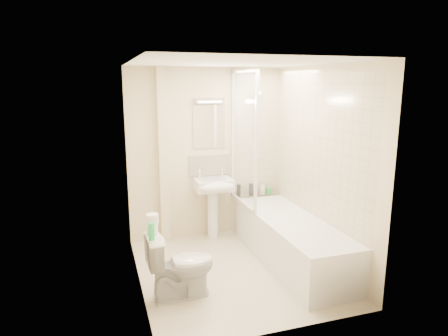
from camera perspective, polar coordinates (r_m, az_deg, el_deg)
name	(u,v)px	position (r m, az deg, el deg)	size (l,w,h in m)	color
floor	(234,270)	(4.91, 1.48, -14.39)	(2.50, 2.50, 0.00)	beige
wall_back	(206,154)	(5.67, -2.62, 2.06)	(2.20, 0.02, 2.40)	beige
wall_left	(136,179)	(4.27, -12.50, -1.57)	(0.02, 2.50, 2.40)	beige
wall_right	(321,166)	(4.97, 13.63, 0.28)	(0.02, 2.50, 2.40)	beige
ceiling	(236,62)	(4.40, 1.66, 14.85)	(2.20, 2.50, 0.02)	white
tile_back	(255,136)	(5.87, 4.50, 4.59)	(0.70, 0.01, 1.75)	beige
tile_right	(320,148)	(4.92, 13.62, 2.84)	(0.01, 2.10, 1.75)	beige
pipe_boxing	(163,157)	(5.49, -8.71, 1.59)	(0.12, 0.12, 2.40)	beige
splashback	(209,165)	(5.71, -2.09, 0.39)	(0.60, 0.01, 0.30)	beige
mirror	(209,127)	(5.62, -2.13, 5.88)	(0.46, 0.01, 0.60)	white
strip_light	(209,100)	(5.57, -2.09, 9.64)	(0.42, 0.07, 0.07)	silver
bathtub	(292,240)	(5.07, 9.65, -10.10)	(0.70, 2.10, 0.55)	white
shower_screen	(243,139)	(5.33, 2.80, 4.12)	(0.04, 0.92, 1.80)	white
shower_fixture	(257,128)	(5.81, 4.67, 5.71)	(0.10, 0.16, 0.99)	silver
pedestal_sink	(214,192)	(5.57, -1.43, -3.41)	(0.52, 0.48, 0.99)	white
bottle_black_a	(239,191)	(5.85, 2.12, -3.26)	(0.05, 0.05, 0.18)	black
bottle_black_b	(251,189)	(5.92, 3.91, -3.08)	(0.06, 0.06, 0.18)	black
bottle_blue	(254,191)	(5.94, 4.27, -3.32)	(0.05, 0.05, 0.12)	#121B50
bottle_cream	(261,190)	(5.98, 5.34, -3.11)	(0.05, 0.05, 0.15)	beige
bottle_white_b	(263,190)	(6.00, 5.62, -3.14)	(0.05, 0.05, 0.13)	silver
bottle_green	(268,191)	(6.04, 6.37, -3.25)	(0.07, 0.07, 0.10)	green
toilet	(181,265)	(4.25, -6.20, -13.62)	(0.70, 0.41, 0.70)	white
toilet_roll_lower	(152,229)	(4.12, -10.25, -8.57)	(0.11, 0.11, 0.10)	white
toilet_roll_upper	(152,219)	(4.10, -10.19, -7.17)	(0.12, 0.12, 0.10)	white
green_bottle	(152,231)	(3.96, -10.32, -8.91)	(0.06, 0.06, 0.17)	#2ACC64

